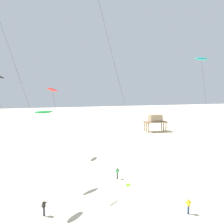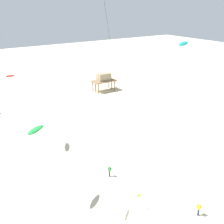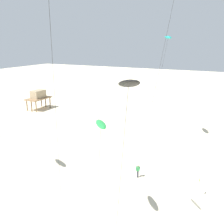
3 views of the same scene
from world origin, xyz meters
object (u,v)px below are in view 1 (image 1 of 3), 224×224
at_px(kite_green, 44,112).
at_px(kite_flyer_nearest, 44,207).
at_px(marker_flag, 127,189).
at_px(kite_teal, 202,59).
at_px(stilt_house, 155,119).
at_px(kite_flyer_middle, 188,206).
at_px(kite_flyer_furthest, 117,173).
at_px(kite_red, 52,90).

height_order(kite_green, kite_flyer_nearest, kite_green).
xyz_separation_m(kite_flyer_nearest, marker_flag, (9.19, 1.13, 0.60)).
height_order(kite_teal, stilt_house, kite_teal).
height_order(kite_flyer_nearest, kite_flyer_middle, same).
relative_size(kite_green, kite_flyer_nearest, 5.99).
relative_size(kite_flyer_furthest, marker_flag, 0.80).
bearing_deg(marker_flag, stilt_house, 62.08).
bearing_deg(kite_flyer_nearest, kite_flyer_middle, -13.86).
height_order(kite_red, kite_flyer_middle, kite_red).
distance_m(kite_green, marker_flag, 13.94).
xyz_separation_m(kite_green, kite_red, (2.04, 15.37, 2.44)).
distance_m(kite_flyer_furthest, marker_flag, 7.58).
bearing_deg(kite_flyer_middle, kite_flyer_furthest, 108.21).
distance_m(kite_teal, stilt_house, 37.34).
bearing_deg(stilt_house, kite_teal, -103.22).
xyz_separation_m(kite_teal, kite_flyer_nearest, (-23.55, -9.38, -16.01)).
relative_size(kite_green, kite_red, 0.78).
bearing_deg(kite_flyer_nearest, marker_flag, 6.99).
xyz_separation_m(kite_teal, kite_flyer_furthest, (-13.29, -0.77, -16.01)).
height_order(kite_teal, marker_flag, kite_teal).
distance_m(kite_flyer_nearest, stilt_house, 53.58).
xyz_separation_m(kite_flyer_furthest, marker_flag, (-1.08, -7.48, 0.60)).
bearing_deg(kite_teal, marker_flag, -150.14).
height_order(kite_flyer_nearest, marker_flag, marker_flag).
bearing_deg(marker_flag, kite_flyer_middle, -42.51).
height_order(kite_red, kite_flyer_nearest, kite_red).
height_order(stilt_house, marker_flag, stilt_house).
xyz_separation_m(kite_teal, kite_flyer_middle, (-9.30, -12.89, -16.01)).
bearing_deg(kite_flyer_nearest, kite_teal, 21.70).
bearing_deg(marker_flag, kite_flyer_furthest, 81.82).
bearing_deg(kite_flyer_nearest, stilt_house, 53.92).
bearing_deg(stilt_house, kite_flyer_middle, -110.26).
xyz_separation_m(kite_flyer_nearest, kite_flyer_middle, (14.25, -3.52, 0.00)).
height_order(kite_green, kite_flyer_middle, kite_green).
distance_m(kite_red, kite_flyer_nearest, 26.31).
xyz_separation_m(kite_red, kite_teal, (21.04, -14.27, 4.76)).
bearing_deg(kite_flyer_middle, kite_green, 139.44).
distance_m(kite_teal, kite_flyer_middle, 22.56).
distance_m(kite_green, kite_flyer_middle, 20.16).
xyz_separation_m(kite_green, kite_flyer_nearest, (-0.48, -8.28, -8.80)).
distance_m(kite_red, marker_flag, 25.79).
bearing_deg(kite_red, kite_teal, -34.15).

